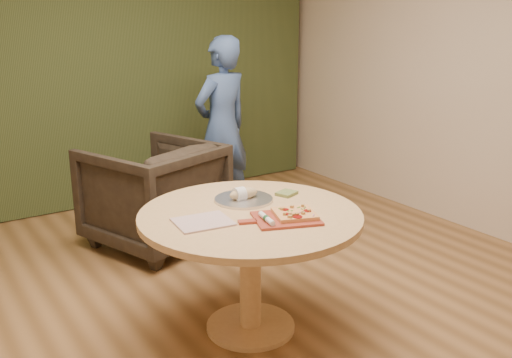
{
  "coord_description": "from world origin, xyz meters",
  "views": [
    {
      "loc": [
        -1.72,
        -2.53,
        1.86
      ],
      "look_at": [
        0.11,
        0.25,
        0.88
      ],
      "focal_mm": 40.0,
      "sensor_mm": 36.0,
      "label": 1
    }
  ],
  "objects_px": {
    "armchair": "(153,189)",
    "person_standing": "(222,127)",
    "flatbread_pizza": "(295,214)",
    "bread_roll": "(242,194)",
    "cutlery_roll": "(267,218)",
    "pedestal_table": "(250,235)",
    "pizza_paddle": "(284,219)",
    "serving_tray": "(244,199)"
  },
  "relations": [
    {
      "from": "flatbread_pizza",
      "to": "cutlery_roll",
      "type": "relative_size",
      "value": 1.42
    },
    {
      "from": "cutlery_roll",
      "to": "pizza_paddle",
      "type": "bearing_deg",
      "value": 8.13
    },
    {
      "from": "serving_tray",
      "to": "bread_roll",
      "type": "bearing_deg",
      "value": 180.0
    },
    {
      "from": "serving_tray",
      "to": "person_standing",
      "type": "relative_size",
      "value": 0.21
    },
    {
      "from": "pedestal_table",
      "to": "pizza_paddle",
      "type": "xyz_separation_m",
      "value": [
        0.09,
        -0.21,
        0.15
      ]
    },
    {
      "from": "flatbread_pizza",
      "to": "serving_tray",
      "type": "relative_size",
      "value": 0.79
    },
    {
      "from": "armchair",
      "to": "person_standing",
      "type": "distance_m",
      "value": 1.0
    },
    {
      "from": "pizza_paddle",
      "to": "bread_roll",
      "type": "height_order",
      "value": "bread_roll"
    },
    {
      "from": "serving_tray",
      "to": "bread_roll",
      "type": "relative_size",
      "value": 1.84
    },
    {
      "from": "cutlery_roll",
      "to": "person_standing",
      "type": "distance_m",
      "value": 2.32
    },
    {
      "from": "pizza_paddle",
      "to": "person_standing",
      "type": "relative_size",
      "value": 0.29
    },
    {
      "from": "pizza_paddle",
      "to": "serving_tray",
      "type": "relative_size",
      "value": 1.33
    },
    {
      "from": "bread_roll",
      "to": "armchair",
      "type": "bearing_deg",
      "value": 90.46
    },
    {
      "from": "pizza_paddle",
      "to": "cutlery_roll",
      "type": "xyz_separation_m",
      "value": [
        -0.11,
        0.01,
        0.02
      ]
    },
    {
      "from": "pedestal_table",
      "to": "person_standing",
      "type": "height_order",
      "value": "person_standing"
    },
    {
      "from": "person_standing",
      "to": "cutlery_roll",
      "type": "bearing_deg",
      "value": 53.72
    },
    {
      "from": "person_standing",
      "to": "bread_roll",
      "type": "bearing_deg",
      "value": 51.45
    },
    {
      "from": "person_standing",
      "to": "pedestal_table",
      "type": "bearing_deg",
      "value": 52.09
    },
    {
      "from": "armchair",
      "to": "serving_tray",
      "type": "bearing_deg",
      "value": 71.38
    },
    {
      "from": "cutlery_roll",
      "to": "person_standing",
      "type": "relative_size",
      "value": 0.12
    },
    {
      "from": "cutlery_roll",
      "to": "bread_roll",
      "type": "distance_m",
      "value": 0.42
    },
    {
      "from": "armchair",
      "to": "person_standing",
      "type": "height_order",
      "value": "person_standing"
    },
    {
      "from": "serving_tray",
      "to": "armchair",
      "type": "bearing_deg",
      "value": 90.83
    },
    {
      "from": "pedestal_table",
      "to": "serving_tray",
      "type": "bearing_deg",
      "value": 67.69
    },
    {
      "from": "flatbread_pizza",
      "to": "serving_tray",
      "type": "height_order",
      "value": "flatbread_pizza"
    },
    {
      "from": "cutlery_roll",
      "to": "bread_roll",
      "type": "bearing_deg",
      "value": 87.84
    },
    {
      "from": "pedestal_table",
      "to": "person_standing",
      "type": "distance_m",
      "value": 2.14
    },
    {
      "from": "flatbread_pizza",
      "to": "person_standing",
      "type": "height_order",
      "value": "person_standing"
    },
    {
      "from": "pedestal_table",
      "to": "flatbread_pizza",
      "type": "height_order",
      "value": "flatbread_pizza"
    },
    {
      "from": "pedestal_table",
      "to": "pizza_paddle",
      "type": "relative_size",
      "value": 2.72
    },
    {
      "from": "pedestal_table",
      "to": "person_standing",
      "type": "bearing_deg",
      "value": 64.23
    },
    {
      "from": "serving_tray",
      "to": "person_standing",
      "type": "distance_m",
      "value": 1.91
    },
    {
      "from": "flatbread_pizza",
      "to": "bread_roll",
      "type": "relative_size",
      "value": 1.46
    },
    {
      "from": "cutlery_roll",
      "to": "person_standing",
      "type": "xyz_separation_m",
      "value": [
        0.95,
        2.11,
        0.05
      ]
    },
    {
      "from": "serving_tray",
      "to": "person_standing",
      "type": "xyz_separation_m",
      "value": [
        0.84,
        1.71,
        0.07
      ]
    },
    {
      "from": "cutlery_roll",
      "to": "bread_roll",
      "type": "xyz_separation_m",
      "value": [
        0.1,
        0.4,
        0.01
      ]
    },
    {
      "from": "serving_tray",
      "to": "armchair",
      "type": "xyz_separation_m",
      "value": [
        -0.02,
        1.35,
        -0.29
      ]
    },
    {
      "from": "flatbread_pizza",
      "to": "person_standing",
      "type": "relative_size",
      "value": 0.17
    },
    {
      "from": "pedestal_table",
      "to": "bread_roll",
      "type": "relative_size",
      "value": 6.67
    },
    {
      "from": "pedestal_table",
      "to": "serving_tray",
      "type": "height_order",
      "value": "serving_tray"
    },
    {
      "from": "person_standing",
      "to": "pizza_paddle",
      "type": "bearing_deg",
      "value": 56.42
    },
    {
      "from": "serving_tray",
      "to": "bread_roll",
      "type": "height_order",
      "value": "bread_roll"
    }
  ]
}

